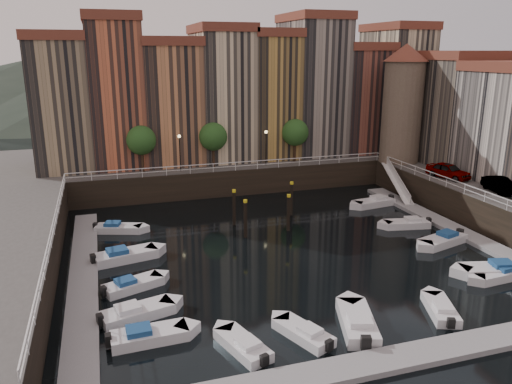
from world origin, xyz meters
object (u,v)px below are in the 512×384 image
object	(u,v)px
mooring_pilings	(265,210)
car_a	(448,172)
boat_left_0	(148,336)
corner_tower	(403,102)
car_b	(500,186)
boat_left_1	(136,313)
gangway	(397,181)
boat_left_2	(132,285)

from	to	relation	value
mooring_pilings	car_a	bearing A→B (deg)	0.87
boat_left_0	car_a	distance (m)	36.93
corner_tower	car_b	bearing A→B (deg)	-85.14
boat_left_0	boat_left_1	xyz separation A→B (m)	(-0.43, 2.84, 0.01)
car_b	car_a	bearing A→B (deg)	112.70
boat_left_1	car_a	bearing A→B (deg)	7.81
boat_left_0	boat_left_1	bearing A→B (deg)	96.37
corner_tower	car_b	xyz separation A→B (m)	(1.28, -15.00, -6.47)
gangway	boat_left_0	distance (m)	36.39
corner_tower	boat_left_0	bearing A→B (deg)	-141.88
boat_left_1	car_a	distance (m)	36.14
mooring_pilings	car_b	size ratio (longest dim) A/B	1.51
gangway	car_a	bearing A→B (deg)	-54.54
boat_left_1	car_b	bearing A→B (deg)	-2.08
corner_tower	car_a	xyz separation A→B (m)	(0.23, -8.90, -6.39)
boat_left_0	boat_left_2	world-z (taller)	boat_left_0
boat_left_2	mooring_pilings	bearing A→B (deg)	15.75
corner_tower	boat_left_0	distance (m)	42.53
boat_left_0	boat_left_2	distance (m)	6.89
mooring_pilings	boat_left_0	bearing A→B (deg)	-127.47
mooring_pilings	boat_left_1	size ratio (longest dim) A/B	1.37
gangway	car_b	bearing A→B (deg)	-68.30
boat_left_2	corner_tower	bearing A→B (deg)	9.07
gangway	boat_left_1	xyz separation A→B (m)	(-30.09, -18.21, -1.55)
corner_tower	boat_left_2	size ratio (longest dim) A/B	3.15
boat_left_1	boat_left_2	world-z (taller)	boat_left_1
corner_tower	mooring_pilings	size ratio (longest dim) A/B	2.10
boat_left_0	car_b	world-z (taller)	car_b
boat_left_0	car_a	bearing A→B (deg)	24.58
corner_tower	mooring_pilings	world-z (taller)	corner_tower
boat_left_1	car_a	size ratio (longest dim) A/B	1.02
gangway	car_a	distance (m)	5.72
corner_tower	boat_left_1	distance (m)	41.24
gangway	boat_left_2	distance (m)	33.26
mooring_pilings	boat_left_0	xyz separation A→B (m)	(-12.52, -16.34, -1.29)
boat_left_2	car_a	world-z (taller)	car_a
corner_tower	car_b	distance (m)	16.38
gangway	boat_left_1	size ratio (longest dim) A/B	1.73
gangway	mooring_pilings	bearing A→B (deg)	-164.64
boat_left_2	car_a	distance (m)	34.76
mooring_pilings	boat_left_2	bearing A→B (deg)	-143.79
gangway	boat_left_1	distance (m)	35.20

